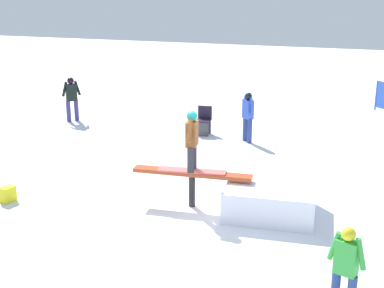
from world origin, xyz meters
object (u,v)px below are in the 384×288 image
object	(u,v)px
backpack_on_snow	(8,194)
bystander_black	(72,97)
main_rider_on_rail	(192,142)
folding_chair	(204,121)
rail_feature	(192,177)
bystander_green	(346,266)
bystander_blue	(248,114)

from	to	relation	value
backpack_on_snow	bystander_black	bearing A→B (deg)	-146.21
main_rider_on_rail	backpack_on_snow	xyz separation A→B (m)	(3.85, 1.10, -1.25)
main_rider_on_rail	bystander_black	world-z (taller)	main_rider_on_rail
folding_chair	main_rider_on_rail	bearing A→B (deg)	-80.12
rail_feature	backpack_on_snow	size ratio (longest dim) A/B	7.49
bystander_green	bystander_blue	world-z (taller)	bystander_blue
rail_feature	folding_chair	bearing A→B (deg)	-79.58
rail_feature	backpack_on_snow	bearing A→B (deg)	10.67
bystander_blue	backpack_on_snow	xyz separation A→B (m)	(3.81, 6.17, -0.67)
rail_feature	bystander_blue	xyz separation A→B (m)	(0.04, -5.07, 0.17)
rail_feature	bystander_green	distance (m)	4.42
bystander_black	bystander_blue	bearing A→B (deg)	131.66
rail_feature	bystander_green	world-z (taller)	bystander_green
rail_feature	main_rider_on_rail	xyz separation A→B (m)	(0.00, 0.00, 0.75)
bystander_black	backpack_on_snow	size ratio (longest dim) A/B	4.45
main_rider_on_rail	rail_feature	bearing A→B (deg)	0.00
bystander_green	backpack_on_snow	xyz separation A→B (m)	(7.17, -1.83, -0.60)
bystander_blue	folding_chair	size ratio (longest dim) A/B	1.70
folding_chair	rail_feature	bearing A→B (deg)	-80.12
rail_feature	bystander_black	distance (m)	8.34
bystander_black	backpack_on_snow	bearing A→B (deg)	65.67
bystander_black	folding_chair	bearing A→B (deg)	134.61
main_rider_on_rail	bystander_black	xyz separation A→B (m)	(6.27, -5.49, -0.57)
rail_feature	folding_chair	xyz separation A→B (m)	(1.52, -5.42, -0.25)
backpack_on_snow	bystander_blue	bearing A→B (deg)	161.96
main_rider_on_rail	folding_chair	distance (m)	5.72
bystander_green	rail_feature	bearing A→B (deg)	158.05
rail_feature	bystander_black	size ratio (longest dim) A/B	1.68
rail_feature	backpack_on_snow	xyz separation A→B (m)	(3.85, 1.10, -0.50)
main_rider_on_rail	backpack_on_snow	bearing A→B (deg)	7.85
bystander_black	main_rider_on_rail	bearing A→B (deg)	94.29
bystander_green	folding_chair	distance (m)	9.65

